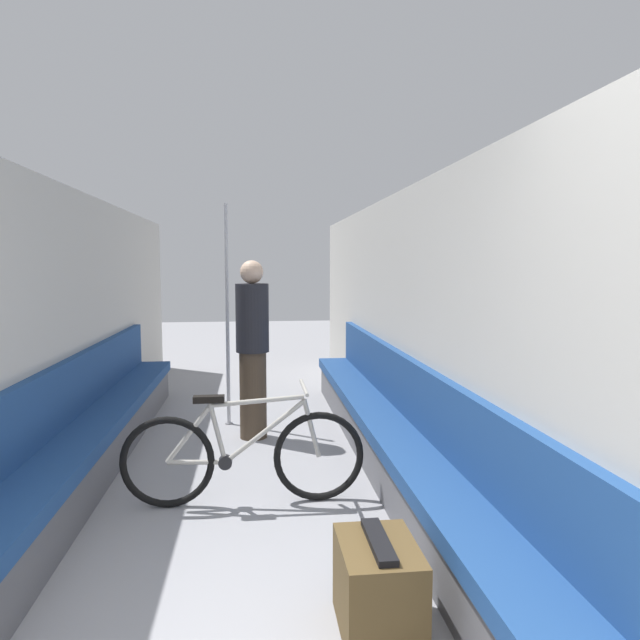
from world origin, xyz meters
The scene contains 8 objects.
wall_left centered at (-1.37, 3.14, 1.10)m, with size 0.10×9.47×2.20m, color beige.
wall_right centered at (1.37, 3.14, 1.10)m, with size 0.10×9.47×2.20m, color beige.
bench_seat_row_left centered at (-1.14, 3.08, 0.29)m, with size 0.41×5.53×0.88m.
bench_seat_row_right centered at (1.14, 3.08, 0.29)m, with size 0.41×5.53×0.88m.
bicycle centered at (0.03, 2.56, 0.33)m, with size 1.61×0.46×0.79m.
grab_pole_near centered at (-0.15, 4.51, 1.06)m, with size 0.08×0.08×2.18m.
passenger_standing centered at (0.09, 4.03, 0.84)m, with size 0.30×0.30×1.63m.
luggage_bag centered at (0.63, 1.15, 0.20)m, with size 0.33×0.46×0.42m.
Camera 1 is at (0.11, -1.14, 1.59)m, focal length 32.00 mm.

